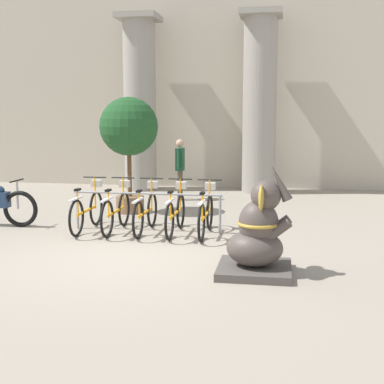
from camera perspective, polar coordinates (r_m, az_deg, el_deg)
name	(u,v)px	position (r m, az deg, el deg)	size (l,w,h in m)	color
ground_plane	(125,257)	(8.75, -7.15, -6.94)	(60.00, 60.00, 0.00)	gray
building_facade	(204,91)	(16.87, 1.25, 10.77)	(20.00, 0.20, 6.00)	#BCB29E
column_left	(140,102)	(16.24, -5.59, 9.49)	(1.20, 1.20, 5.16)	gray
column_right	(260,102)	(15.69, 7.22, 9.50)	(1.20, 1.20, 5.16)	gray
bike_rack	(147,202)	(10.50, -4.82, -1.06)	(2.98, 0.05, 0.77)	gray
bicycle_0	(87,210)	(10.78, -11.10, -1.86)	(0.48, 1.79, 1.02)	black
bicycle_1	(116,210)	(10.60, -8.06, -1.96)	(0.48, 1.79, 1.02)	black
bicycle_2	(146,211)	(10.43, -4.94, -2.07)	(0.48, 1.79, 1.02)	black
bicycle_3	(176,212)	(10.29, -1.74, -2.19)	(0.48, 1.79, 1.02)	black
bicycle_4	(206,214)	(10.15, 1.51, -2.33)	(0.48, 1.79, 1.02)	black
elephant_statue	(258,237)	(7.76, 7.04, -4.76)	(1.06, 1.06, 1.60)	#4C4742
person_pedestrian	(180,164)	(14.23, -1.29, 3.01)	(0.21, 0.47, 1.62)	brown
potted_tree	(129,132)	(12.44, -6.75, 6.42)	(1.35, 1.35, 2.68)	brown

